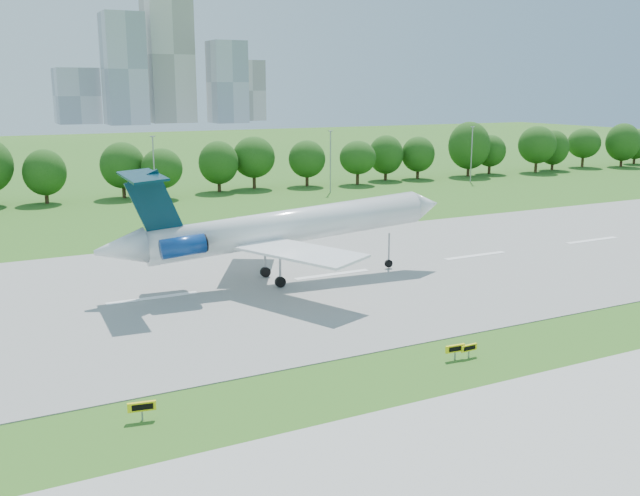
% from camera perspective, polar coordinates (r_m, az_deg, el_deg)
% --- Properties ---
extents(ground, '(600.00, 600.00, 0.00)m').
position_cam_1_polar(ground, '(49.44, -5.97, -11.51)').
color(ground, '#286119').
rests_on(ground, ground).
extents(runway, '(400.00, 45.00, 0.08)m').
position_cam_1_polar(runway, '(71.97, -13.24, -3.95)').
color(runway, gray).
rests_on(runway, ground).
extents(tree_line, '(288.40, 8.40, 10.40)m').
position_cam_1_polar(tree_line, '(135.89, -20.35, 5.94)').
color(tree_line, '#382314').
rests_on(tree_line, ground).
extents(light_poles, '(175.90, 0.25, 12.19)m').
position_cam_1_polar(light_poles, '(125.72, -20.91, 5.49)').
color(light_poles, gray).
rests_on(light_poles, ground).
extents(skyline, '(127.00, 52.00, 80.00)m').
position_cam_1_polar(skyline, '(448.27, -12.47, 13.65)').
color(skyline, '#B2B2B7').
rests_on(skyline, ground).
extents(airliner, '(38.77, 28.17, 12.54)m').
position_cam_1_polar(airliner, '(74.64, -3.79, 1.64)').
color(airliner, white).
rests_on(airliner, ground).
extents(taxi_sign_left, '(1.75, 0.50, 1.23)m').
position_cam_1_polar(taxi_sign_left, '(46.52, -14.07, -12.23)').
color(taxi_sign_left, gray).
rests_on(taxi_sign_left, ground).
extents(taxi_sign_centre, '(1.66, 0.31, 1.16)m').
position_cam_1_polar(taxi_sign_centre, '(55.59, 10.76, -7.92)').
color(taxi_sign_centre, gray).
rests_on(taxi_sign_centre, ground).
extents(taxi_sign_right, '(1.49, 0.25, 1.04)m').
position_cam_1_polar(taxi_sign_right, '(56.21, 11.83, -7.83)').
color(taxi_sign_right, gray).
rests_on(taxi_sign_right, ground).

